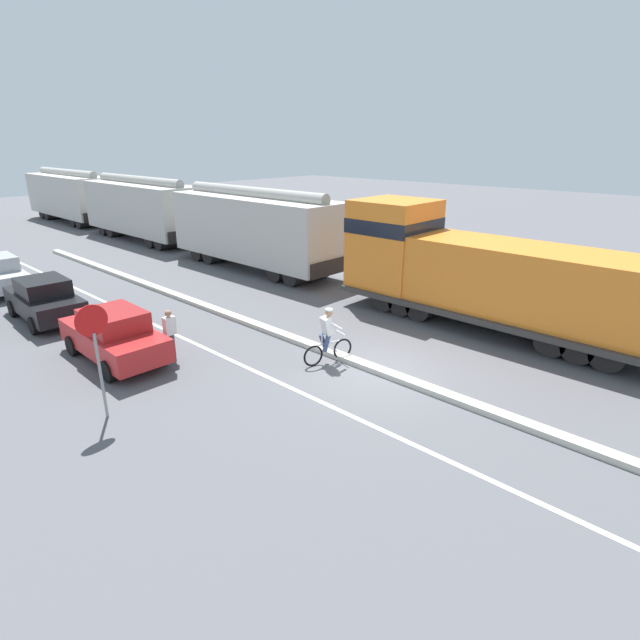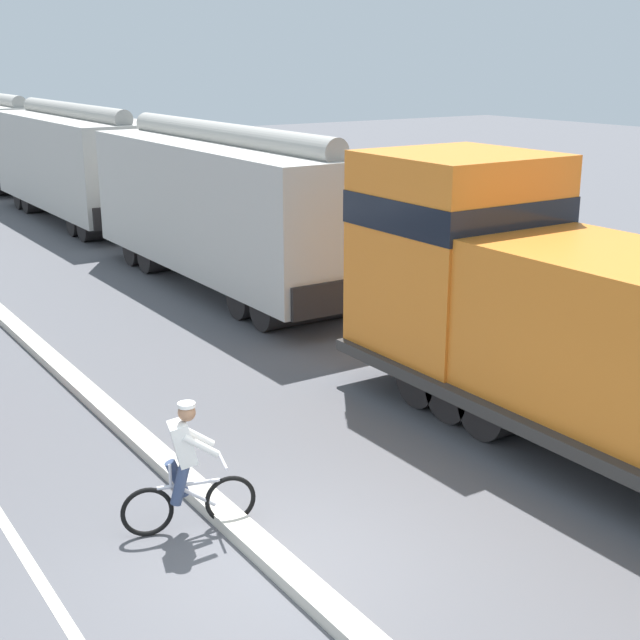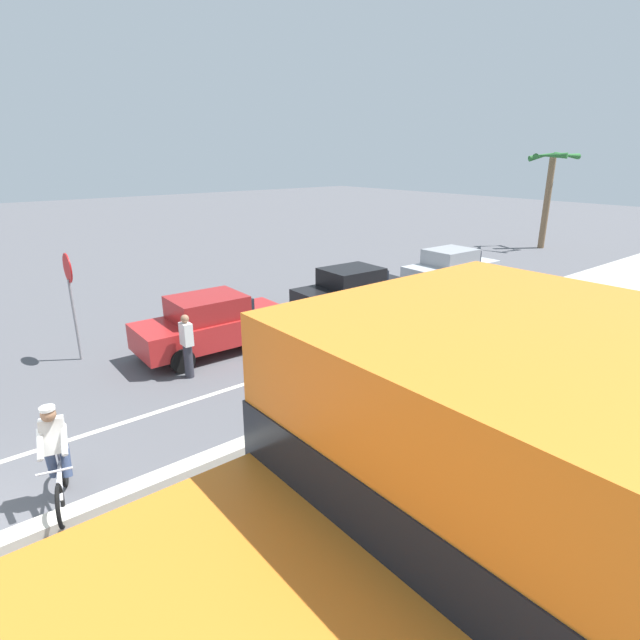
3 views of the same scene
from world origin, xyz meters
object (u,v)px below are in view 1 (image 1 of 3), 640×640
hopper_car_middle (142,209)px  hopper_car_trailing (70,196)px  cyclist (328,338)px  stop_sign (95,340)px  hopper_car_lead (255,229)px  locomotive (475,276)px  parked_car_red (114,335)px  pedestrian_by_cars (170,335)px  parked_car_black (44,299)px

hopper_car_middle → hopper_car_trailing: same height
cyclist → stop_sign: size_ratio=0.60×
stop_sign → hopper_car_middle: bearing=59.2°
hopper_car_trailing → hopper_car_lead: bearing=-90.0°
hopper_car_lead → stop_sign: bearing=-144.1°
cyclist → stop_sign: (-6.03, 1.84, 1.21)m
locomotive → parked_car_red: size_ratio=2.74×
stop_sign → pedestrian_by_cars: 3.59m
parked_car_black → hopper_car_trailing: bearing=66.0°
parked_car_red → cyclist: bearing=-48.7°
locomotive → parked_car_black: size_ratio=2.72×
parked_car_black → locomotive: bearing=-48.3°
parked_car_black → parked_car_red: bearing=-89.0°
locomotive → parked_car_red: (-10.42, 6.40, -0.98)m
locomotive → parked_car_black: 15.83m
hopper_car_trailing → cyclist: 34.41m
pedestrian_by_cars → hopper_car_trailing: bearing=73.0°
stop_sign → hopper_car_trailing: bearing=69.2°
parked_car_red → stop_sign: (-1.75, -3.04, 1.21)m
locomotive → hopper_car_trailing: (0.00, 35.36, 0.28)m
hopper_car_middle → stop_sign: size_ratio=3.68×
parked_car_red → hopper_car_trailing: bearing=70.2°
stop_sign → hopper_car_lead: bearing=35.9°
hopper_car_middle → stop_sign: hopper_car_middle is taller
locomotive → hopper_car_trailing: 35.36m
hopper_car_lead → hopper_car_middle: same height
hopper_car_lead → hopper_car_trailing: size_ratio=1.00×
parked_car_black → pedestrian_by_cars: 6.78m
pedestrian_by_cars → parked_car_black: bearing=100.6°
hopper_car_lead → cyclist: hopper_car_lead is taller
stop_sign → pedestrian_by_cars: stop_sign is taller
hopper_car_middle → cyclist: hopper_car_middle is taller
locomotive → stop_sign: (-12.17, 3.36, 0.23)m
parked_car_red → pedestrian_by_cars: same height
parked_car_black → cyclist: (4.38, -10.26, 0.00)m
hopper_car_lead → hopper_car_middle: size_ratio=1.00×
pedestrian_by_cars → hopper_car_middle: bearing=63.6°
parked_car_red → pedestrian_by_cars: bearing=-48.1°
hopper_car_lead → cyclist: size_ratio=6.18×
hopper_car_lead → hopper_car_middle: (0.00, 11.60, 0.00)m
hopper_car_trailing → pedestrian_by_cars: hopper_car_trailing is taller
parked_car_red → hopper_car_lead: bearing=28.9°
parked_car_red → cyclist: (4.28, -4.88, 0.00)m
hopper_car_middle → locomotive: bearing=-90.0°
locomotive → parked_car_red: 12.27m
hopper_car_middle → stop_sign: bearing=-120.8°
parked_car_red → cyclist: size_ratio=2.47×
hopper_car_trailing → pedestrian_by_cars: size_ratio=6.54×
parked_car_black → pedestrian_by_cars: size_ratio=2.64×
hopper_car_trailing → stop_sign: bearing=-110.8°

